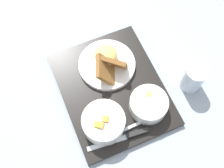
# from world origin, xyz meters

# --- Properties ---
(ground_plane) EXTENTS (4.00, 4.00, 0.00)m
(ground_plane) POSITION_xyz_m (0.00, 0.00, 0.00)
(ground_plane) COLOR #99A3AD
(serving_tray) EXTENTS (0.43, 0.36, 0.02)m
(serving_tray) POSITION_xyz_m (0.00, 0.00, 0.01)
(serving_tray) COLOR black
(serving_tray) RESTS_ON ground_plane
(bowl_salad) EXTENTS (0.13, 0.13, 0.06)m
(bowl_salad) POSITION_xyz_m (-0.11, 0.06, 0.05)
(bowl_salad) COLOR white
(bowl_salad) RESTS_ON serving_tray
(bowl_soup) EXTENTS (0.12, 0.12, 0.05)m
(bowl_soup) POSITION_xyz_m (-0.09, -0.09, 0.04)
(bowl_soup) COLOR white
(bowl_soup) RESTS_ON serving_tray
(plate_main) EXTENTS (0.19, 0.19, 0.08)m
(plate_main) POSITION_xyz_m (0.08, -0.01, 0.04)
(plate_main) COLOR white
(plate_main) RESTS_ON serving_tray
(knife) EXTENTS (0.02, 0.19, 0.01)m
(knife) POSITION_xyz_m (-0.17, -0.01, 0.02)
(knife) COLOR silver
(knife) RESTS_ON serving_tray
(spoon) EXTENTS (0.05, 0.16, 0.01)m
(spoon) POSITION_xyz_m (-0.15, 0.01, 0.02)
(spoon) COLOR silver
(spoon) RESTS_ON serving_tray
(glass_water) EXTENTS (0.07, 0.07, 0.10)m
(glass_water) POSITION_xyz_m (-0.05, -0.25, 0.04)
(glass_water) COLOR silver
(glass_water) RESTS_ON ground_plane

